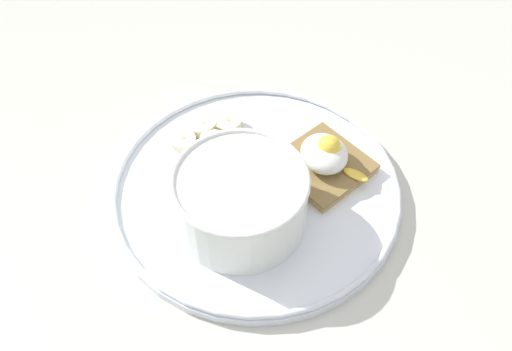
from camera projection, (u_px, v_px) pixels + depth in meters
The scene contains 11 objects.
ground_plane at pixel (256, 199), 60.87cm from camera, with size 120.00×120.00×2.00cm, color beige.
plate at pixel (256, 189), 59.49cm from camera, with size 30.08×30.08×1.60cm.
oatmeal_bowl at pixel (240, 199), 54.12cm from camera, with size 13.01×13.01×6.58cm.
toast_slice at pixel (321, 162), 60.79cm from camera, with size 11.12×11.12×1.10cm.
poached_egg at pixel (324, 150), 59.20cm from camera, with size 7.48×6.15×3.52cm.
banana_slice_front at pixel (207, 156), 61.11cm from camera, with size 4.42×4.51×1.80cm.
banana_slice_left at pixel (243, 149), 62.05cm from camera, with size 3.92×3.98×1.50cm.
banana_slice_back at pixel (204, 126), 64.30cm from camera, with size 4.65×4.64×1.53cm.
banana_slice_right at pixel (183, 141), 63.01cm from camera, with size 3.66×3.64×1.02cm.
banana_slice_inner at pixel (212, 141), 62.64cm from camera, with size 3.65×3.58×1.55cm.
banana_slice_outer at pixel (228, 123), 64.47cm from camera, with size 4.33×4.34×1.39cm.
Camera 1 is at (34.81, -12.59, 49.39)cm, focal length 40.00 mm.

